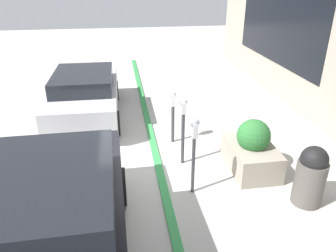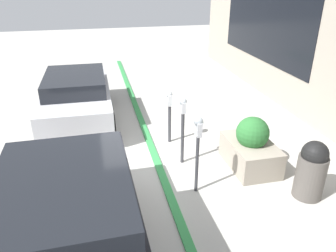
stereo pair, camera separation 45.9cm
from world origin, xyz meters
TOP-DOWN VIEW (x-y plane):
  - ground_plane at (0.00, 0.00)m, footprint 40.00×40.00m
  - curb_strip at (0.00, 0.08)m, footprint 19.00×0.16m
  - parking_meter_nearest at (-1.05, -0.45)m, footprint 0.20×0.17m
  - parking_meter_second at (0.03, -0.47)m, footprint 0.18×0.16m
  - parking_meter_middle at (1.05, -0.42)m, footprint 0.16×0.14m
  - planter_box at (-0.46, -1.85)m, footprint 1.37×0.89m
  - parked_car_front at (-2.52, 1.75)m, footprint 4.23×1.88m
  - parked_car_middle at (2.97, 1.79)m, footprint 4.23×1.85m
  - trash_bin at (-1.67, -2.45)m, footprint 0.53×0.53m

SIDE VIEW (x-z plane):
  - ground_plane at x=0.00m, z-range 0.00..0.00m
  - curb_strip at x=0.00m, z-range 0.00..0.04m
  - planter_box at x=-0.46m, z-range -0.12..1.03m
  - trash_bin at x=-1.67m, z-range 0.00..1.15m
  - parked_car_middle at x=2.97m, z-range 0.05..1.42m
  - parking_meter_middle at x=1.05m, z-range 0.20..1.51m
  - parked_car_front at x=-2.52m, z-range 0.03..1.71m
  - parking_meter_second at x=0.03m, z-range 0.27..1.79m
  - parking_meter_nearest at x=-1.05m, z-range 0.35..1.90m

